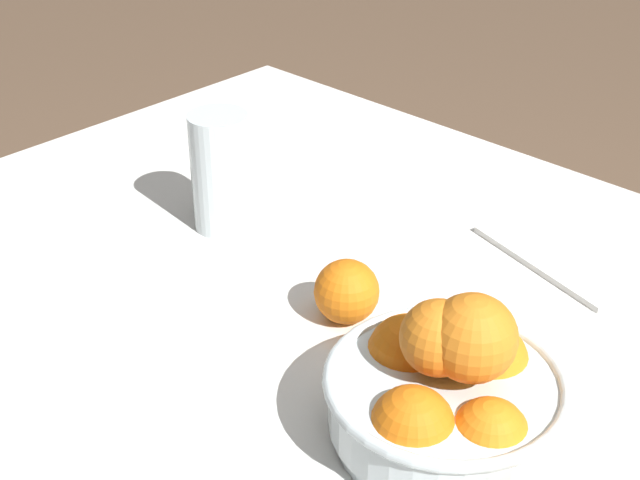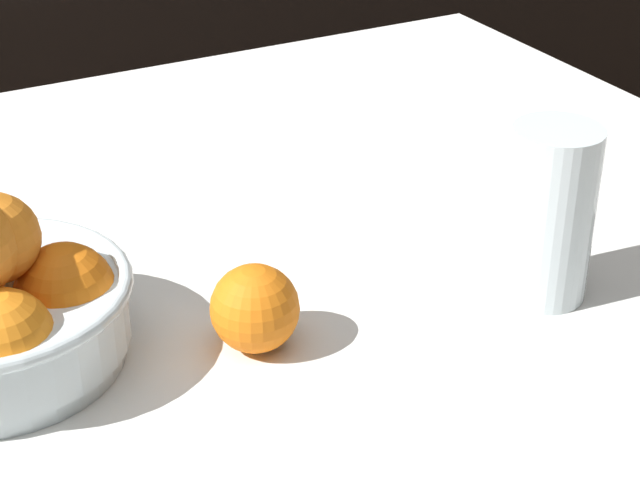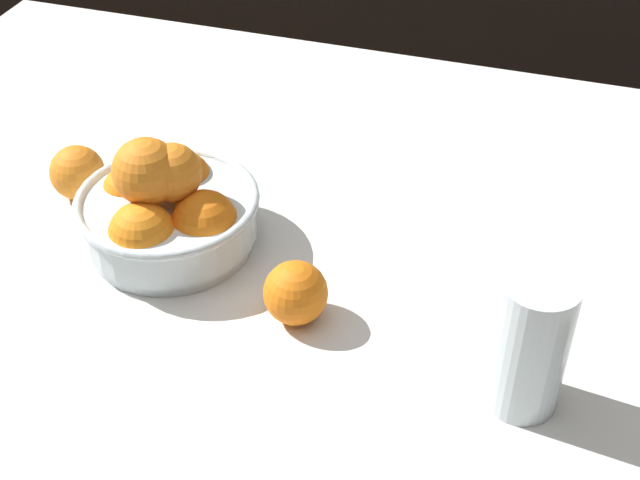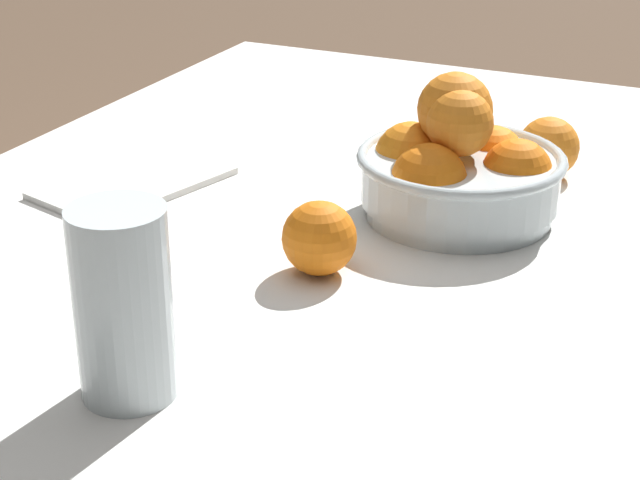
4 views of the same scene
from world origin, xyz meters
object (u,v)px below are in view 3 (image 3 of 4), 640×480
object	(u,v)px
fruit_bowl	(167,209)
juice_glass	(529,349)
orange_loose_near_bowl	(296,293)
orange_loose_front	(77,172)

from	to	relation	value
fruit_bowl	juice_glass	size ratio (longest dim) A/B	1.43
fruit_bowl	orange_loose_near_bowl	world-z (taller)	fruit_bowl
fruit_bowl	orange_loose_front	world-z (taller)	fruit_bowl
juice_glass	orange_loose_near_bowl	world-z (taller)	juice_glass
fruit_bowl	orange_loose_front	size ratio (longest dim) A/B	3.10
juice_glass	orange_loose_front	bearing A→B (deg)	163.53
orange_loose_near_bowl	orange_loose_front	bearing A→B (deg)	158.87
fruit_bowl	orange_loose_near_bowl	xyz separation A→B (m)	(0.19, -0.08, -0.02)
juice_glass	fruit_bowl	bearing A→B (deg)	164.99
juice_glass	orange_loose_front	xyz separation A→B (m)	(-0.61, 0.18, -0.03)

